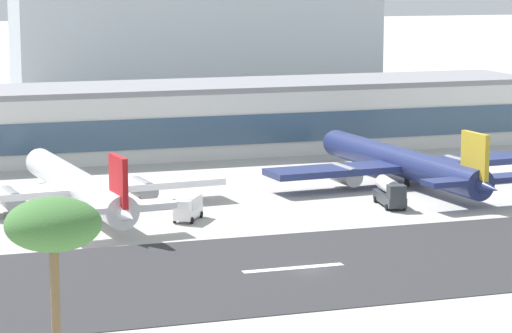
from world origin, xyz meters
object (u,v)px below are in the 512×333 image
terminal_building (160,119)px  distant_hotel_block (198,8)px  service_fuel_truck_2 (390,192)px  service_box_truck_1 (188,207)px  palm_tree_3 (53,228)px  airliner_red_tail_gate_0 (80,187)px  airliner_gold_tail_gate_1 (406,164)px

terminal_building → distant_hotel_block: bearing=70.5°
distant_hotel_block → service_fuel_truck_2: (-16.36, -159.29, -21.54)m
terminal_building → service_box_truck_1: terminal_building is taller
distant_hotel_block → service_fuel_truck_2: bearing=-95.9°
service_fuel_truck_2 → palm_tree_3: size_ratio=0.53×
airliner_red_tail_gate_0 → airliner_gold_tail_gate_1: (51.96, 3.03, 0.13)m
service_box_truck_1 → distant_hotel_block: bearing=-162.9°
service_box_truck_1 → airliner_red_tail_gate_0: bearing=-98.3°
distant_hotel_block → airliner_gold_tail_gate_1: (-7.04, -145.27, -20.12)m
airliner_red_tail_gate_0 → service_fuel_truck_2: (42.63, -10.99, -1.29)m
terminal_building → service_fuel_truck_2: 62.14m
terminal_building → service_fuel_truck_2: terminal_building is taller
service_box_truck_1 → service_fuel_truck_2: (29.99, 0.22, 0.24)m
terminal_building → airliner_red_tail_gate_0: bearing=-116.1°
distant_hotel_block → palm_tree_3: size_ratio=5.99×
distant_hotel_block → airliner_gold_tail_gate_1: 146.83m
airliner_red_tail_gate_0 → palm_tree_3: 77.54m
airliner_red_tail_gate_0 → service_box_truck_1: bearing=-137.0°
airliner_red_tail_gate_0 → palm_tree_3: palm_tree_3 is taller
service_box_truck_1 → airliner_gold_tail_gate_1: bearing=143.2°
airliner_red_tail_gate_0 → service_box_truck_1: (12.64, -11.20, -1.53)m
terminal_building → airliner_gold_tail_gate_1: 53.29m
service_box_truck_1 → palm_tree_3: (-27.69, -64.06, 12.51)m
terminal_building → palm_tree_3: (-38.50, -123.22, 7.92)m
airliner_red_tail_gate_0 → service_fuel_truck_2: airliner_red_tail_gate_0 is taller
terminal_building → service_fuel_truck_2: size_ratio=16.66×
airliner_gold_tail_gate_1 → airliner_red_tail_gate_0: bearing=88.9°
airliner_red_tail_gate_0 → service_box_truck_1: size_ratio=7.88×
distant_hotel_block → service_fuel_truck_2: distant_hotel_block is taller
distant_hotel_block → airliner_gold_tail_gate_1: bearing=-92.8°
palm_tree_3 → airliner_gold_tail_gate_1: bearing=49.4°
terminal_building → service_box_truck_1: size_ratio=23.12×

